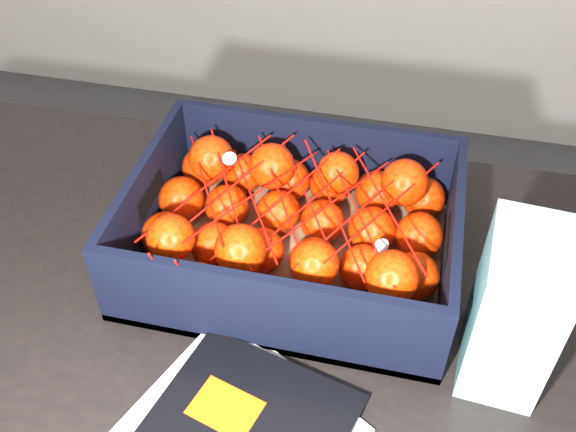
# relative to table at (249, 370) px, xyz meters

# --- Properties ---
(table) EXTENTS (1.21, 0.82, 0.75)m
(table) POSITION_rel_table_xyz_m (0.00, 0.00, 0.00)
(table) COLOR black
(table) RESTS_ON ground
(produce_crate) EXTENTS (0.43, 0.32, 0.13)m
(produce_crate) POSITION_rel_table_xyz_m (0.03, 0.13, 0.14)
(produce_crate) COLOR #906642
(produce_crate) RESTS_ON table
(clementine_heap) EXTENTS (0.41, 0.30, 0.12)m
(clementine_heap) POSITION_rel_table_xyz_m (0.03, 0.13, 0.16)
(clementine_heap) COLOR red
(clementine_heap) RESTS_ON produce_crate
(mesh_net) EXTENTS (0.36, 0.28, 0.09)m
(mesh_net) POSITION_rel_table_xyz_m (0.03, 0.12, 0.21)
(mesh_net) COLOR red
(mesh_net) RESTS_ON clementine_heap
(retail_carton) EXTENTS (0.10, 0.14, 0.20)m
(retail_carton) POSITION_rel_table_xyz_m (0.31, 0.02, 0.20)
(retail_carton) COLOR white
(retail_carton) RESTS_ON table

